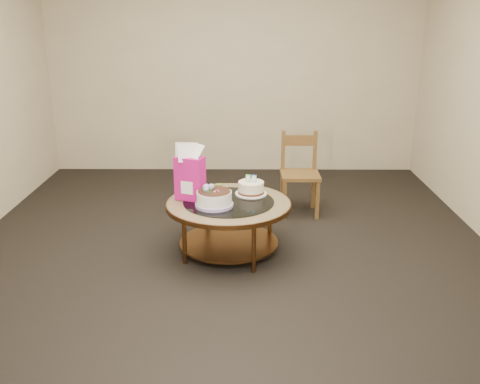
{
  "coord_description": "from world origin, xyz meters",
  "views": [
    {
      "loc": [
        0.12,
        -4.08,
        1.92
      ],
      "look_at": [
        0.09,
        0.02,
        0.53
      ],
      "focal_mm": 40.0,
      "sensor_mm": 36.0,
      "label": 1
    }
  ],
  "objects_px": {
    "decorated_cake": "(214,199)",
    "dining_chair": "(300,173)",
    "cream_cake": "(251,188)",
    "coffee_table": "(229,211)",
    "gift_bag": "(190,172)"
  },
  "relations": [
    {
      "from": "decorated_cake",
      "to": "coffee_table",
      "type": "bearing_deg",
      "value": 45.11
    },
    {
      "from": "cream_cake",
      "to": "dining_chair",
      "type": "distance_m",
      "value": 0.94
    },
    {
      "from": "coffee_table",
      "to": "decorated_cake",
      "type": "height_order",
      "value": "decorated_cake"
    },
    {
      "from": "cream_cake",
      "to": "dining_chair",
      "type": "bearing_deg",
      "value": 71.06
    },
    {
      "from": "decorated_cake",
      "to": "dining_chair",
      "type": "distance_m",
      "value": 1.35
    },
    {
      "from": "decorated_cake",
      "to": "dining_chair",
      "type": "xyz_separation_m",
      "value": [
        0.79,
        1.09,
        -0.11
      ]
    },
    {
      "from": "decorated_cake",
      "to": "cream_cake",
      "type": "relative_size",
      "value": 1.13
    },
    {
      "from": "coffee_table",
      "to": "dining_chair",
      "type": "xyz_separation_m",
      "value": [
        0.67,
        0.98,
        0.03
      ]
    },
    {
      "from": "cream_cake",
      "to": "gift_bag",
      "type": "distance_m",
      "value": 0.54
    },
    {
      "from": "cream_cake",
      "to": "dining_chair",
      "type": "relative_size",
      "value": 0.33
    },
    {
      "from": "coffee_table",
      "to": "cream_cake",
      "type": "xyz_separation_m",
      "value": [
        0.18,
        0.18,
        0.13
      ]
    },
    {
      "from": "decorated_cake",
      "to": "cream_cake",
      "type": "bearing_deg",
      "value": 44.84
    },
    {
      "from": "decorated_cake",
      "to": "gift_bag",
      "type": "xyz_separation_m",
      "value": [
        -0.2,
        0.17,
        0.17
      ]
    },
    {
      "from": "coffee_table",
      "to": "decorated_cake",
      "type": "distance_m",
      "value": 0.21
    },
    {
      "from": "coffee_table",
      "to": "cream_cake",
      "type": "bearing_deg",
      "value": 44.67
    }
  ]
}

